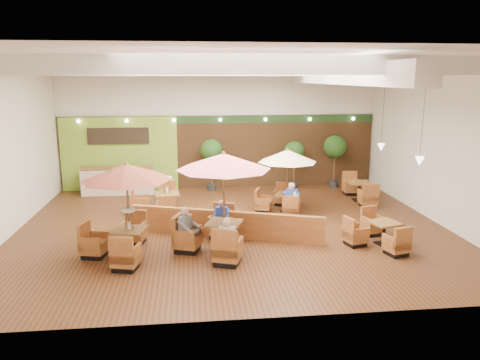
{
  "coord_description": "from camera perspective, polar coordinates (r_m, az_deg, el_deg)",
  "views": [
    {
      "loc": [
        -1.37,
        -14.72,
        4.88
      ],
      "look_at": [
        0.3,
        0.5,
        1.5
      ],
      "focal_mm": 35.0,
      "sensor_mm": 36.0,
      "label": 1
    }
  ],
  "objects": [
    {
      "name": "booth_divider",
      "position": [
        14.55,
        -1.9,
        -5.38
      ],
      "size": [
        5.87,
        2.22,
        0.85
      ],
      "primitive_type": "cube",
      "rotation": [
        0.0,
        0.0,
        -0.34
      ],
      "color": "brown",
      "rests_on": "ground"
    },
    {
      "name": "diner_2",
      "position": [
        13.36,
        -6.5,
        -5.52
      ],
      "size": [
        0.46,
        0.48,
        0.85
      ],
      "rotation": [
        0.0,
        0.0,
        4.24
      ],
      "color": "slate",
      "rests_on": "ground"
    },
    {
      "name": "table_3",
      "position": [
        17.29,
        -9.69,
        -2.57
      ],
      "size": [
        1.77,
        2.61,
        1.54
      ],
      "rotation": [
        0.0,
        0.0,
        0.08
      ],
      "color": "brown",
      "rests_on": "ground"
    },
    {
      "name": "table_2",
      "position": [
        17.1,
        5.59,
        1.71
      ],
      "size": [
        2.31,
        2.44,
        2.36
      ],
      "rotation": [
        0.0,
        0.0,
        -0.37
      ],
      "color": "brown",
      "rests_on": "ground"
    },
    {
      "name": "table_0",
      "position": [
        13.04,
        -13.86,
        -1.13
      ],
      "size": [
        2.59,
        2.72,
        2.67
      ],
      "rotation": [
        0.0,
        0.0,
        -0.25
      ],
      "color": "brown",
      "rests_on": "ground"
    },
    {
      "name": "diner_1",
      "position": [
        14.41,
        -2.27,
        -4.28
      ],
      "size": [
        0.4,
        0.36,
        0.73
      ],
      "rotation": [
        0.0,
        0.0,
        2.86
      ],
      "color": "#2543A3",
      "rests_on": "ground"
    },
    {
      "name": "room",
      "position": [
        16.07,
        -0.47,
        7.98
      ],
      "size": [
        14.04,
        14.0,
        5.52
      ],
      "color": "#381E0F",
      "rests_on": "ground"
    },
    {
      "name": "diner_0",
      "position": [
        12.39,
        -1.58,
        -6.87
      ],
      "size": [
        0.45,
        0.39,
        0.86
      ],
      "rotation": [
        0.0,
        0.0,
        -0.18
      ],
      "color": "silver",
      "rests_on": "ground"
    },
    {
      "name": "table_1",
      "position": [
        13.05,
        -2.33,
        -0.06
      ],
      "size": [
        2.83,
        2.99,
        2.88
      ],
      "rotation": [
        0.0,
        0.0,
        -0.35
      ],
      "color": "brown",
      "rests_on": "ground"
    },
    {
      "name": "topiary_1",
      "position": [
        20.81,
        6.64,
        3.25
      ],
      "size": [
        0.92,
        0.92,
        2.13
      ],
      "color": "black",
      "rests_on": "ground"
    },
    {
      "name": "diner_4",
      "position": [
        16.51,
        6.31,
        -2.12
      ],
      "size": [
        0.43,
        0.41,
        0.77
      ],
      "rotation": [
        0.0,
        0.0,
        -0.45
      ],
      "color": "silver",
      "rests_on": "ground"
    },
    {
      "name": "table_5",
      "position": [
        19.43,
        14.32,
        -1.37
      ],
      "size": [
        0.9,
        2.59,
        0.97
      ],
      "rotation": [
        0.0,
        0.0,
        -0.04
      ],
      "color": "brown",
      "rests_on": "ground"
    },
    {
      "name": "diner_3",
      "position": [
        16.5,
        6.31,
        -2.04
      ],
      "size": [
        0.46,
        0.41,
        0.84
      ],
      "rotation": [
        0.0,
        0.0,
        -0.3
      ],
      "color": "#2543A3",
      "rests_on": "ground"
    },
    {
      "name": "service_counter",
      "position": [
        20.51,
        -14.61,
        -0.06
      ],
      "size": [
        3.0,
        0.75,
        1.18
      ],
      "color": "beige",
      "rests_on": "ground"
    },
    {
      "name": "topiary_0",
      "position": [
        20.3,
        -3.48,
        3.35
      ],
      "size": [
        0.97,
        0.97,
        2.26
      ],
      "color": "black",
      "rests_on": "ground"
    },
    {
      "name": "topiary_2",
      "position": [
        21.27,
        11.51,
        3.76
      ],
      "size": [
        1.02,
        1.02,
        2.36
      ],
      "color": "black",
      "rests_on": "ground"
    },
    {
      "name": "table_4",
      "position": [
        14.53,
        16.21,
        -6.34
      ],
      "size": [
        1.7,
        2.44,
        0.87
      ],
      "rotation": [
        0.0,
        0.0,
        0.26
      ],
      "color": "brown",
      "rests_on": "ground"
    }
  ]
}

